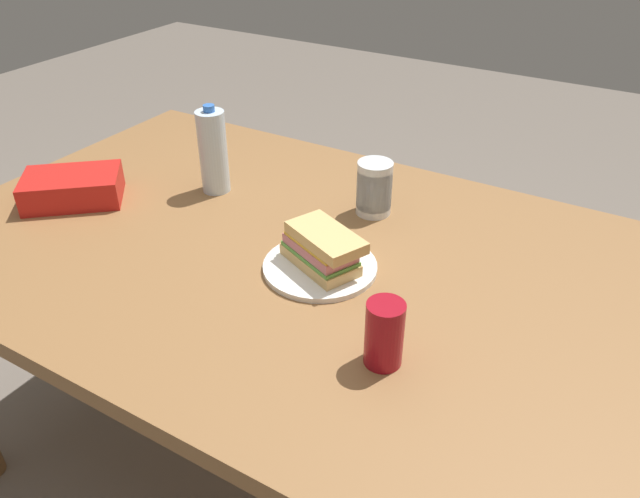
{
  "coord_description": "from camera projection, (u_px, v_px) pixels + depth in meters",
  "views": [
    {
      "loc": [
        0.65,
        -0.96,
        1.48
      ],
      "look_at": [
        0.1,
        -0.03,
        0.8
      ],
      "focal_mm": 34.89,
      "sensor_mm": 36.0,
      "label": 1
    }
  ],
  "objects": [
    {
      "name": "sandwich",
      "position": [
        322.0,
        248.0,
        1.27
      ],
      "size": [
        0.21,
        0.15,
        0.08
      ],
      "color": "#DBB26B",
      "rests_on": "paper_plate"
    },
    {
      "name": "soda_can_red",
      "position": [
        384.0,
        334.0,
        1.03
      ],
      "size": [
        0.07,
        0.07,
        0.12
      ],
      "primitive_type": "cylinder",
      "color": "maroon",
      "rests_on": "dining_table"
    },
    {
      "name": "chip_bag",
      "position": [
        73.0,
        188.0,
        1.54
      ],
      "size": [
        0.27,
        0.26,
        0.07
      ],
      "primitive_type": "cube",
      "rotation": [
        0.0,
        0.0,
        0.71
      ],
      "color": "red",
      "rests_on": "dining_table"
    },
    {
      "name": "water_bottle_tall",
      "position": [
        213.0,
        152.0,
        1.55
      ],
      "size": [
        0.07,
        0.07,
        0.23
      ],
      "color": "silver",
      "rests_on": "dining_table"
    },
    {
      "name": "plastic_cup_stack",
      "position": [
        374.0,
        188.0,
        1.47
      ],
      "size": [
        0.08,
        0.08,
        0.13
      ],
      "color": "silver",
      "rests_on": "dining_table"
    },
    {
      "name": "dining_table",
      "position": [
        289.0,
        278.0,
        1.41
      ],
      "size": [
        1.63,
        1.05,
        0.75
      ],
      "color": "olive",
      "rests_on": "ground_plane"
    },
    {
      "name": "ground_plane",
      "position": [
        295.0,
        468.0,
        1.77
      ],
      "size": [
        8.0,
        8.0,
        0.0
      ],
      "primitive_type": "plane",
      "color": "#70665B"
    },
    {
      "name": "paper_plate",
      "position": [
        320.0,
        267.0,
        1.3
      ],
      "size": [
        0.24,
        0.24,
        0.01
      ],
      "primitive_type": "cylinder",
      "color": "white",
      "rests_on": "dining_table"
    }
  ]
}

